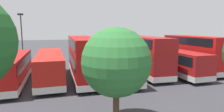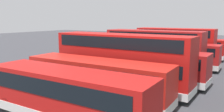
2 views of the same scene
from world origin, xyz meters
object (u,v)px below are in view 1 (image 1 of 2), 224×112
at_px(bus_single_deck_near_end, 221,58).
at_px(bus_single_deck_seventh, 50,66).
at_px(bus_single_deck_third, 173,61).
at_px(bus_single_deck_far_end, 12,69).
at_px(car_hatchback_silver, 151,52).
at_px(bus_double_decker_second, 193,52).
at_px(bus_double_decker_sixth, 83,57).
at_px(lamp_post_tall, 22,36).
at_px(bus_double_decker_fourth, 143,54).
at_px(bus_single_deck_fifth, 115,63).

bearing_deg(bus_single_deck_near_end, bus_single_deck_seventh, -0.63).
distance_m(bus_single_deck_third, bus_single_deck_far_end, 17.87).
xyz_separation_m(bus_single_deck_near_end, car_hatchback_silver, (2.82, -14.75, -0.92)).
height_order(bus_double_decker_second, bus_single_deck_seventh, bus_double_decker_second).
relative_size(bus_double_decker_sixth, lamp_post_tall, 1.55).
xyz_separation_m(bus_double_decker_fourth, bus_double_decker_sixth, (7.29, 0.30, 0.00)).
xyz_separation_m(bus_double_decker_second, bus_double_decker_sixth, (14.22, 0.21, 0.00)).
bearing_deg(bus_single_deck_seventh, lamp_post_tall, -64.11).
distance_m(bus_double_decker_second, bus_single_deck_third, 3.58).
relative_size(bus_double_decker_sixth, car_hatchback_silver, 2.46).
bearing_deg(bus_double_decker_fourth, bus_single_deck_seventh, 2.09).
distance_m(bus_single_deck_third, bus_double_decker_sixth, 10.87).
xyz_separation_m(bus_single_deck_far_end, car_hatchback_silver, (-22.51, -15.08, -0.92)).
height_order(bus_single_deck_third, bus_double_decker_sixth, bus_double_decker_sixth).
relative_size(bus_double_decker_second, bus_single_deck_third, 0.93).
bearing_deg(bus_single_deck_third, bus_single_deck_far_end, 0.22).
xyz_separation_m(bus_double_decker_fourth, car_hatchback_silver, (-8.18, -14.11, -1.75)).
xyz_separation_m(bus_double_decker_sixth, lamp_post_tall, (7.47, -8.08, 1.99)).
bearing_deg(car_hatchback_silver, bus_double_decker_second, 84.96).
relative_size(bus_double_decker_sixth, bus_single_deck_seventh, 1.08).
distance_m(bus_single_deck_third, car_hatchback_silver, 15.74).
xyz_separation_m(bus_single_deck_near_end, bus_single_deck_third, (7.47, 0.26, 0.00)).
bearing_deg(bus_double_decker_sixth, bus_single_deck_fifth, 170.39).
height_order(bus_double_decker_second, car_hatchback_silver, bus_double_decker_second).
xyz_separation_m(bus_double_decker_fourth, bus_single_deck_far_end, (14.33, 0.96, -0.83)).
bearing_deg(bus_single_deck_fifth, bus_single_deck_far_end, 0.39).
bearing_deg(bus_single_deck_third, bus_single_deck_near_end, -178.00).
bearing_deg(lamp_post_tall, bus_single_deck_far_end, 92.84).
bearing_deg(bus_single_deck_far_end, bus_single_deck_near_end, -179.25).
distance_m(bus_single_deck_fifth, lamp_post_tall, 14.24).
distance_m(bus_single_deck_third, bus_single_deck_seventh, 14.34).
relative_size(bus_single_deck_third, lamp_post_tall, 1.44).
relative_size(bus_double_decker_second, car_hatchback_silver, 2.13).
height_order(bus_double_decker_second, lamp_post_tall, lamp_post_tall).
relative_size(bus_double_decker_second, lamp_post_tall, 1.34).
distance_m(bus_single_deck_fifth, bus_double_decker_sixth, 3.61).
bearing_deg(car_hatchback_silver, lamp_post_tall, 15.44).
relative_size(bus_single_deck_near_end, bus_single_deck_seventh, 0.95).
xyz_separation_m(bus_double_decker_second, bus_single_deck_third, (3.39, 0.80, -0.82)).
height_order(bus_single_deck_near_end, lamp_post_tall, lamp_post_tall).
distance_m(bus_double_decker_second, lamp_post_tall, 23.16).
bearing_deg(bus_single_deck_third, lamp_post_tall, -25.35).
bearing_deg(bus_single_deck_seventh, bus_double_decker_sixth, -178.53).
distance_m(bus_double_decker_fourth, bus_single_deck_far_end, 14.38).
bearing_deg(bus_single_deck_near_end, lamp_post_tall, -18.08).
relative_size(bus_single_deck_near_end, bus_double_decker_fourth, 0.97).
xyz_separation_m(bus_single_deck_seventh, lamp_post_tall, (3.97, -8.17, 2.82)).
height_order(bus_single_deck_far_end, lamp_post_tall, lamp_post_tall).
xyz_separation_m(bus_double_decker_sixth, bus_single_deck_seventh, (3.51, 0.09, -0.83)).
bearing_deg(lamp_post_tall, bus_single_deck_third, 154.65).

